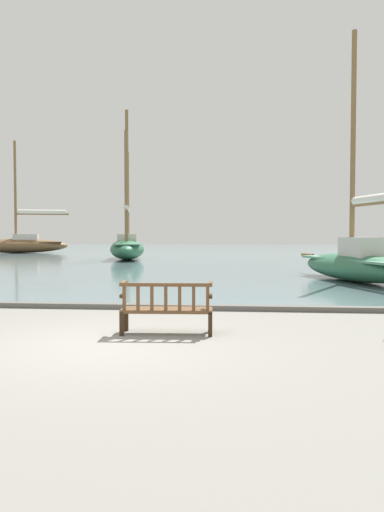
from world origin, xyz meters
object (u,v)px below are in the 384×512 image
park_bench (167,308)px  sailboat_mid_port (19,243)px  sailboat_mid_starboard (127,245)px  sailboat_nearest_starboard (355,261)px

park_bench → sailboat_mid_port: (-19.26, 36.23, 0.55)m
park_bench → sailboat_mid_starboard: sailboat_mid_starboard is taller
sailboat_mid_port → sailboat_mid_starboard: bearing=-41.1°
sailboat_mid_port → sailboat_mid_starboard: 17.03m
park_bench → sailboat_mid_port: sailboat_mid_port is taller
park_bench → sailboat_nearest_starboard: sailboat_nearest_starboard is taller
sailboat_mid_port → sailboat_nearest_starboard: bearing=-46.9°
park_bench → sailboat_mid_starboard: (-6.42, 25.04, 0.57)m
sailboat_mid_port → sailboat_mid_starboard: sailboat_mid_port is taller
sailboat_nearest_starboard → sailboat_mid_port: (-24.69, 26.40, 0.23)m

